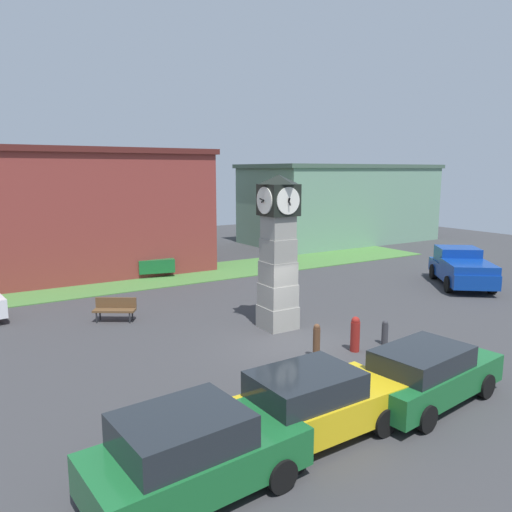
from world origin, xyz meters
TOP-DOWN VIEW (x-y plane):
  - ground_plane at (0.00, 0.00)m, footprint 67.96×67.96m
  - clock_tower at (0.68, 1.87)m, footprint 1.53×1.52m
  - bollard_near_tower at (2.72, -1.55)m, footprint 0.22×0.22m
  - bollard_mid_row at (1.42, -1.49)m, footprint 0.30×0.30m
  - bollard_far_row at (-0.02, -1.31)m, footprint 0.22×0.22m
  - car_navy_sedan at (-6.08, -5.37)m, footprint 4.15×2.25m
  - car_near_tower at (-3.03, -4.94)m, footprint 4.12×2.00m
  - car_by_building at (0.44, -5.14)m, footprint 4.55×2.26m
  - car_far_lot at (0.44, 14.61)m, footprint 2.86×4.73m
  - pickup_truck at (12.45, 2.63)m, footprint 4.77×5.28m
  - bench at (-4.24, 5.89)m, footprint 1.63×1.31m
  - pedestrian_near_bench at (-6.86, 13.66)m, footprint 0.45×0.33m
  - warehouse_blue_far at (-2.57, 17.96)m, footprint 13.19×10.93m
  - storefront_low_left at (18.07, 18.39)m, footprint 15.90×8.19m
  - grass_verge_far at (-1.98, 12.46)m, footprint 40.78×4.69m

SIDE VIEW (x-z plane):
  - ground_plane at x=0.00m, z-range 0.00..0.00m
  - grass_verge_far at x=-1.98m, z-range 0.00..0.04m
  - bollard_near_tower at x=2.72m, z-range 0.01..0.85m
  - bench at x=-4.24m, z-range 0.07..0.97m
  - bollard_far_row at x=-0.02m, z-range 0.01..1.12m
  - bollard_mid_row at x=1.42m, z-range 0.01..1.17m
  - car_by_building at x=0.44m, z-range 0.02..1.51m
  - car_near_tower at x=-3.03m, z-range 0.01..1.57m
  - car_far_lot at x=0.44m, z-range 0.01..1.60m
  - car_navy_sedan at x=-6.08m, z-range 0.01..1.62m
  - pickup_truck at x=12.45m, z-range 0.01..1.86m
  - pedestrian_near_bench at x=-6.86m, z-range 0.14..1.92m
  - clock_tower at x=0.68m, z-range 0.02..5.68m
  - storefront_low_left at x=18.07m, z-range 0.01..6.25m
  - warehouse_blue_far at x=-2.57m, z-range 0.01..6.98m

